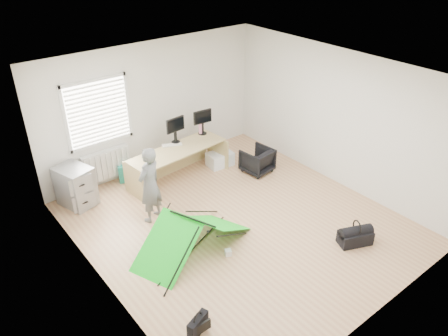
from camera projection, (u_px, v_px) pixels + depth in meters
ground at (238, 223)px, 7.80m from camera, size 5.50×5.50×0.00m
back_wall at (153, 107)px, 8.99m from camera, size 5.00×0.02×2.70m
window at (98, 113)px, 8.21m from camera, size 1.20×0.06×1.20m
radiator at (107, 164)px, 8.74m from camera, size 1.00×0.12×0.60m
desk at (178, 165)px, 8.91m from camera, size 2.13×0.85×0.71m
filing_cabinet at (75, 186)px, 8.14m from camera, size 0.67×0.78×0.77m
monitor_left at (175, 134)px, 8.90m from camera, size 0.43×0.13×0.41m
monitor_right at (202, 125)px, 9.27m from camera, size 0.42×0.13×0.40m
keyboard at (172, 145)px, 8.89m from camera, size 0.43×0.29×0.02m
thermos at (200, 129)px, 9.30m from camera, size 0.08×0.08×0.25m
office_chair at (257, 160)px, 9.25m from camera, size 0.64×0.66×0.54m
person at (150, 185)px, 7.56m from camera, size 0.61×0.51×1.42m
kite at (193, 234)px, 7.04m from camera, size 2.14×1.52×0.61m
storage_crate at (220, 159)px, 9.55m from camera, size 0.57×0.42×0.30m
tote_bag at (126, 173)px, 8.94m from camera, size 0.34×0.24×0.37m
laptop_bag at (198, 325)px, 5.68m from camera, size 0.37×0.22×0.26m
white_box at (228, 253)px, 7.03m from camera, size 0.13×0.13×0.10m
duffel_bag at (355, 238)px, 7.25m from camera, size 0.61×0.47×0.24m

